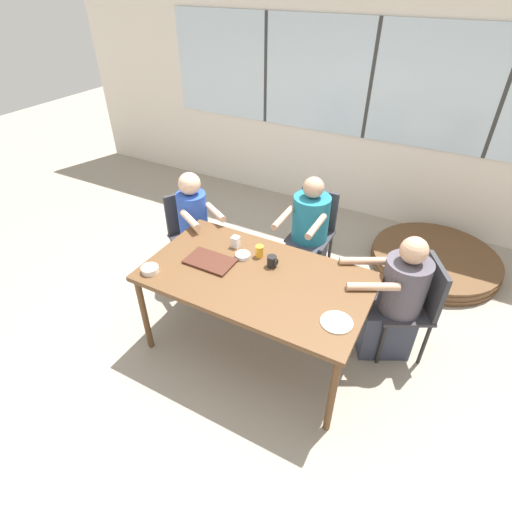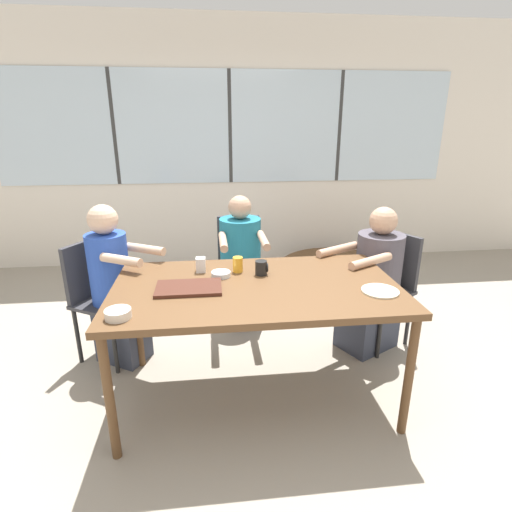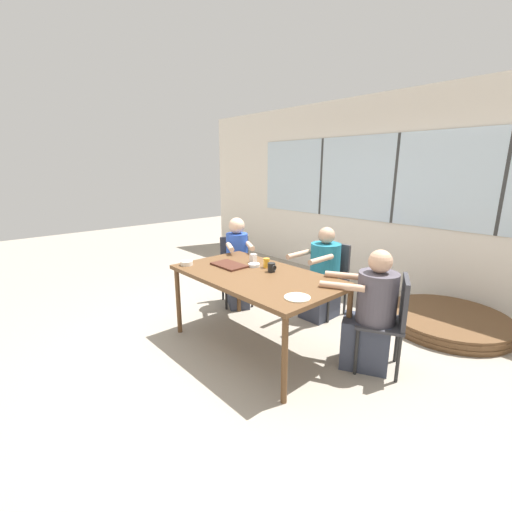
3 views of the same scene
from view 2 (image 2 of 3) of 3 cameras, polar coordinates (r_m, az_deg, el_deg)
The scene contains 17 objects.
ground_plane at distance 2.76m, azimuth 0.00°, elevation -19.07°, with size 16.00×16.00×0.00m, color gray.
wall_back_with_windows at distance 4.88m, azimuth -3.71°, elevation 15.53°, with size 8.40×0.08×2.80m.
dining_table at distance 2.39m, azimuth 0.00°, elevation -5.44°, with size 1.69×0.95×0.77m.
chair_for_woman_green_shirt at distance 3.62m, azimuth -2.40°, elevation 0.01°, with size 0.40×0.40×0.88m.
chair_for_man_blue_shirt at distance 3.14m, azimuth -21.67°, elevation -4.45°, with size 0.55×0.55×0.88m.
chair_for_man_teal_shirt at distance 3.29m, azimuth 18.35°, elevation -3.00°, with size 0.54×0.54×0.88m.
person_woman_green_shirt at distance 3.48m, azimuth -2.15°, elevation -1.58°, with size 0.38×0.67×1.10m.
person_man_blue_shirt at distance 3.03m, azimuth -19.48°, elevation -4.83°, with size 0.57×0.49×1.17m.
person_man_teal_shirt at distance 3.17m, azimuth 16.38°, elevation -4.34°, with size 0.70×0.59×1.11m.
food_tray_dark at distance 2.33m, azimuth -9.58°, elevation -4.50°, with size 0.37×0.23×0.02m.
coffee_mug at distance 2.51m, azimuth 0.80°, elevation -1.69°, with size 0.08×0.07×0.09m.
juice_glass at distance 2.55m, azimuth -2.62°, elevation -1.22°, with size 0.06×0.06×0.10m.
milk_carton_small at distance 2.58m, azimuth -7.90°, elevation -1.24°, with size 0.06×0.06×0.09m.
bowl_white_shallow at distance 2.49m, azimuth -5.03°, elevation -2.59°, with size 0.12×0.12×0.03m.
bowl_cereal at distance 2.09m, azimuth -19.11°, elevation -7.81°, with size 0.13×0.13×0.05m.
plate_tortillas at distance 2.38m, azimuth 17.31°, elevation -4.79°, with size 0.21×0.21×0.01m.
folded_table_stack at distance 4.61m, azimuth 11.66°, elevation -2.17°, with size 1.33×1.33×0.15m.
Camera 2 is at (-0.25, -2.17, 1.70)m, focal length 28.00 mm.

